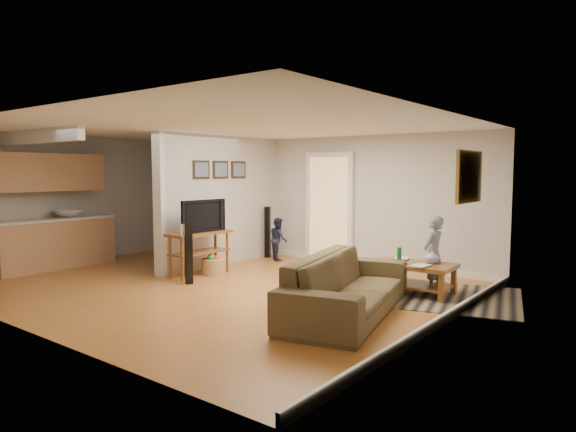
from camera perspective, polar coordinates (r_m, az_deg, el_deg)
The scene contains 11 objects.
ground at distance 8.41m, azimuth -8.26°, elevation -7.55°, with size 7.50×7.50×0.00m, color #956326.
room_shell at distance 9.29m, azimuth -11.08°, elevation 2.66°, with size 7.54×6.02×2.52m.
area_rug at distance 7.91m, azimuth 15.04°, elevation -8.45°, with size 2.60×1.90×0.01m, color black.
sofa at distance 6.70m, azimuth 6.60°, elevation -10.80°, with size 2.60×1.02×0.76m, color #4B3C25.
coffee_table at distance 7.86m, azimuth 13.80°, elevation -5.82°, with size 1.22×0.74×0.71m.
tv_console at distance 9.09m, azimuth -9.79°, elevation -2.18°, with size 0.47×1.22×1.05m.
speaker_left at distance 8.44m, azimuth -10.98°, elevation -4.03°, with size 0.10×0.10×1.02m, color black.
speaker_right at distance 10.85m, azimuth -2.29°, elevation -1.79°, with size 0.11×0.11×1.08m, color black.
toy_basket at distance 9.21m, azimuth -8.28°, elevation -5.47°, with size 0.43×0.43×0.38m.
child at distance 8.12m, azimuth 15.76°, elevation -8.15°, with size 0.42×0.28×1.16m, color slate.
toddler at distance 10.58m, azimuth -1.07°, elevation -4.92°, with size 0.42×0.33×0.87m, color #1B1D38.
Camera 1 is at (5.90, -5.72, 1.82)m, focal length 32.00 mm.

